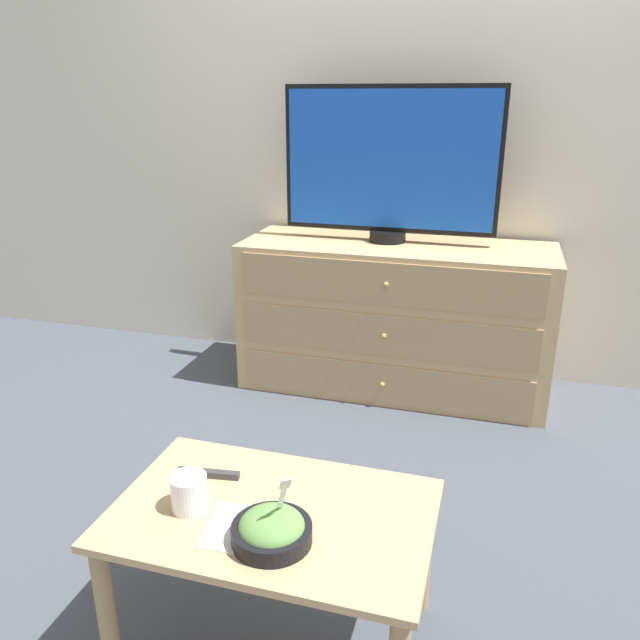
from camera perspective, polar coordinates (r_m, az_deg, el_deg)
ground_plane at (r=3.33m, az=8.82°, el=-3.97°), size 12.00×12.00×0.00m
wall_back at (r=3.08m, az=10.22°, el=18.95°), size 12.00×0.05×2.60m
dresser at (r=2.95m, az=6.79°, el=0.26°), size 1.41×0.52×0.70m
tv at (r=2.86m, az=6.46°, el=14.05°), size 0.96×0.17×0.68m
coffee_table at (r=1.61m, az=-4.32°, el=-18.76°), size 0.77×0.49×0.39m
takeout_bowl at (r=1.47m, az=-4.44°, el=-18.58°), size 0.18×0.18×0.19m
drink_cup at (r=1.59m, az=-11.86°, el=-15.35°), size 0.09×0.09×0.09m
napkin at (r=1.53m, az=-7.00°, el=-18.40°), size 0.18×0.18×0.00m
remote_control at (r=1.71m, az=-10.16°, el=-13.65°), size 0.17×0.04×0.02m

